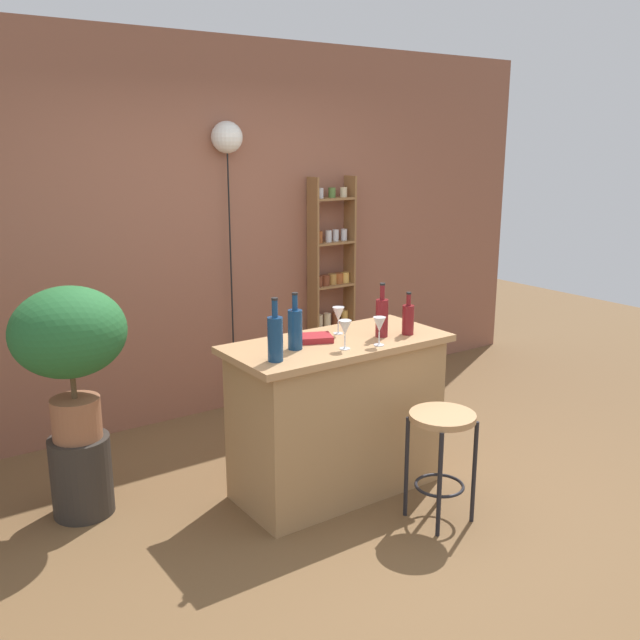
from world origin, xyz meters
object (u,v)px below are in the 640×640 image
at_px(potted_plant, 69,340).
at_px(wine_glass_left, 379,325).
at_px(wine_glass_right, 345,329).
at_px(bar_stool, 441,440).
at_px(bottle_sauce_amber, 408,319).
at_px(bottle_spirits_clear, 295,328).
at_px(wine_glass_center, 338,315).
at_px(cookbook, 313,338).
at_px(spice_shelf, 332,287).
at_px(plant_stool, 82,475).
at_px(bottle_wine_red, 382,316).
at_px(bottle_olive_oil, 275,337).
at_px(pendant_globe_light, 227,141).

relative_size(potted_plant, wine_glass_left, 5.23).
distance_m(potted_plant, wine_glass_right, 1.49).
relative_size(bar_stool, bottle_sauce_amber, 2.44).
xyz_separation_m(bottle_spirits_clear, wine_glass_center, (0.38, 0.12, -0.00)).
bearing_deg(cookbook, wine_glass_center, 34.94).
bearing_deg(spice_shelf, plant_stool, -159.14).
height_order(spice_shelf, wine_glass_right, spice_shelf).
distance_m(bottle_wine_red, bottle_olive_oil, 0.77).
bearing_deg(bottle_sauce_amber, bottle_wine_red, 161.86).
xyz_separation_m(bottle_olive_oil, wine_glass_left, (0.63, -0.09, -0.01)).
bearing_deg(cookbook, bar_stool, -38.52).
xyz_separation_m(spice_shelf, wine_glass_left, (-0.91, -1.72, 0.18)).
relative_size(bottle_olive_oil, wine_glass_right, 2.07).
bearing_deg(wine_glass_right, bottle_olive_oil, 175.62).
xyz_separation_m(bottle_olive_oil, pendant_globe_light, (0.63, 1.67, 0.99)).
distance_m(wine_glass_right, pendant_globe_light, 1.99).
height_order(bar_stool, cookbook, cookbook).
bearing_deg(wine_glass_left, wine_glass_center, 97.52).
height_order(wine_glass_center, cookbook, wine_glass_center).
xyz_separation_m(spice_shelf, bottle_spirits_clear, (-1.34, -1.51, 0.18)).
bearing_deg(bottle_wine_red, cookbook, 159.31).
bearing_deg(wine_glass_left, bottle_spirits_clear, 153.86).
height_order(plant_stool, cookbook, cookbook).
height_order(spice_shelf, pendant_globe_light, pendant_globe_light).
relative_size(bar_stool, wine_glass_center, 3.83).
bearing_deg(bottle_wine_red, pendant_globe_light, 94.86).
xyz_separation_m(bottle_wine_red, pendant_globe_light, (-0.14, 1.62, 1.00)).
xyz_separation_m(potted_plant, wine_glass_right, (1.29, -0.75, 0.03)).
relative_size(wine_glass_center, cookbook, 0.78).
height_order(bottle_wine_red, wine_glass_right, bottle_wine_red).
relative_size(bottle_wine_red, bottle_olive_oil, 0.95).
distance_m(spice_shelf, bottle_olive_oil, 2.25).
height_order(bottle_olive_oil, bottle_spirits_clear, bottle_olive_oil).
distance_m(wine_glass_center, pendant_globe_light, 1.74).
distance_m(spice_shelf, wine_glass_left, 1.95).
xyz_separation_m(spice_shelf, wine_glass_center, (-0.95, -1.39, 0.18)).
bearing_deg(wine_glass_right, potted_plant, 149.71).
bearing_deg(potted_plant, bottle_sauce_amber, -22.03).
relative_size(wine_glass_left, wine_glass_right, 1.00).
relative_size(bottle_olive_oil, wine_glass_left, 2.07).
relative_size(bottle_sauce_amber, bottle_spirits_clear, 0.80).
bearing_deg(plant_stool, cookbook, -22.93).
distance_m(plant_stool, wine_glass_center, 1.73).
height_order(bar_stool, pendant_globe_light, pendant_globe_light).
height_order(spice_shelf, bottle_sauce_amber, spice_shelf).
bearing_deg(bottle_olive_oil, wine_glass_right, -4.38).
height_order(potted_plant, wine_glass_center, potted_plant).
xyz_separation_m(potted_plant, cookbook, (1.23, -0.52, -0.07)).
distance_m(plant_stool, wine_glass_right, 1.70).
relative_size(plant_stool, bottle_sauce_amber, 1.78).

